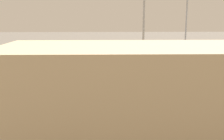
# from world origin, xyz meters

# --- Properties ---
(ground_plane) EXTENTS (400.00, 400.00, 0.00)m
(ground_plane) POSITION_xyz_m (0.00, 0.00, 0.00)
(ground_plane) COLOR #60594F
(track_bed_0) EXTENTS (140.00, 2.80, 0.12)m
(track_bed_0) POSITION_xyz_m (0.00, -10.00, 0.06)
(track_bed_0) COLOR #4C443D
(track_bed_0) RESTS_ON ground_plane
(track_bed_1) EXTENTS (140.00, 2.80, 0.12)m
(track_bed_1) POSITION_xyz_m (0.00, -5.00, 0.06)
(track_bed_1) COLOR #3D3833
(track_bed_1) RESTS_ON ground_plane
(track_bed_2) EXTENTS (140.00, 2.80, 0.12)m
(track_bed_2) POSITION_xyz_m (0.00, 0.00, 0.06)
(track_bed_2) COLOR #3D3833
(track_bed_2) RESTS_ON ground_plane
(track_bed_3) EXTENTS (140.00, 2.80, 0.12)m
(track_bed_3) POSITION_xyz_m (0.00, 5.00, 0.06)
(track_bed_3) COLOR #4C443D
(track_bed_3) RESTS_ON ground_plane
(track_bed_4) EXTENTS (140.00, 2.80, 0.12)m
(track_bed_4) POSITION_xyz_m (0.00, 10.00, 0.06)
(track_bed_4) COLOR #3D3833
(track_bed_4) RESTS_ON ground_plane
(train_on_track_1) EXTENTS (66.40, 3.06, 4.40)m
(train_on_track_1) POSITION_xyz_m (4.78, -5.00, 2.11)
(train_on_track_1) COLOR black
(train_on_track_1) RESTS_ON ground_plane
(train_on_track_0) EXTENTS (119.80, 3.06, 3.80)m
(train_on_track_0) POSITION_xyz_m (2.59, -10.00, 2.01)
(train_on_track_0) COLOR silver
(train_on_track_0) RESTS_ON ground_plane
(train_on_track_4) EXTENTS (47.20, 3.06, 3.80)m
(train_on_track_4) POSITION_xyz_m (-7.41, 10.00, 1.99)
(train_on_track_4) COLOR #A8AAB2
(train_on_track_4) RESTS_ON ground_plane
(train_on_track_2) EXTENTS (119.80, 3.06, 5.00)m
(train_on_track_2) POSITION_xyz_m (-2.19, 0.00, 2.62)
(train_on_track_2) COLOR silver
(train_on_track_2) RESTS_ON ground_plane
(light_mast_1) EXTENTS (2.80, 0.70, 25.61)m
(light_mast_1) POSITION_xyz_m (-1.96, 12.43, 16.46)
(light_mast_1) COLOR #9EA0A5
(light_mast_1) RESTS_ON ground_plane
(light_mast_2) EXTENTS (2.80, 0.70, 32.69)m
(light_mast_2) POSITION_xyz_m (-18.18, -12.78, 20.29)
(light_mast_2) COLOR #9EA0A5
(light_mast_2) RESTS_ON ground_plane
(signal_gantry) EXTENTS (0.70, 25.00, 8.80)m
(signal_gantry) POSITION_xyz_m (29.64, 0.00, 7.42)
(signal_gantry) COLOR #4C4742
(signal_gantry) RESTS_ON ground_plane
(maintenance_shed) EXTENTS (48.13, 14.20, 12.63)m
(maintenance_shed) POSITION_xyz_m (-6.04, 39.33, 6.32)
(maintenance_shed) COLOR tan
(maintenance_shed) RESTS_ON ground_plane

